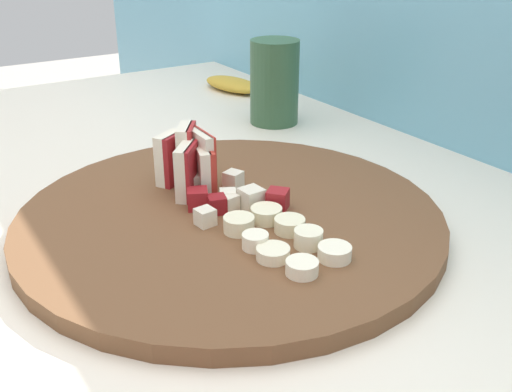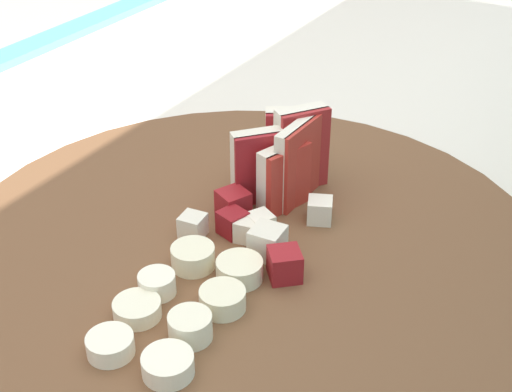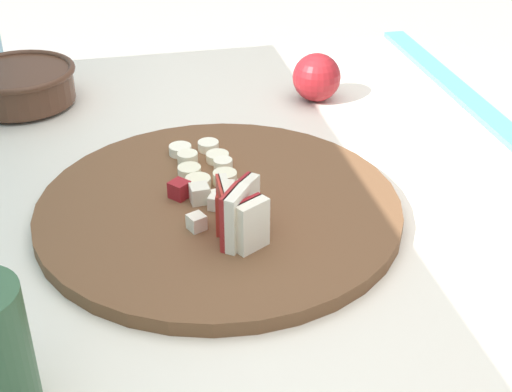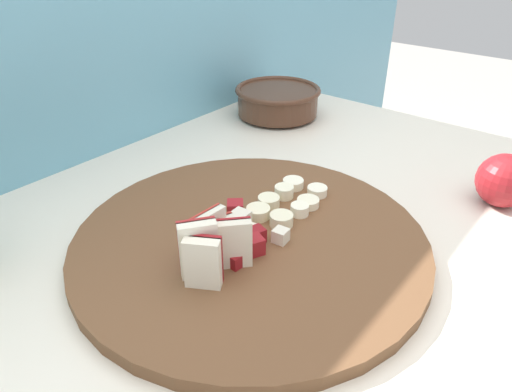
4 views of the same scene
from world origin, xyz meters
TOP-DOWN VIEW (x-y plane):
  - tile_backsplash at (0.00, 0.42)m, footprint 2.40×0.04m
  - cutting_board at (0.07, 0.05)m, footprint 0.42×0.42m
  - apple_wedge_fan at (-0.00, 0.04)m, footprint 0.08×0.05m
  - apple_dice_pile at (0.05, 0.05)m, footprint 0.10×0.10m
  - banana_slice_rows at (0.15, 0.05)m, footprint 0.12×0.07m
  - banana_peel at (-0.38, 0.31)m, footprint 0.13×0.08m
  - small_jar at (-0.19, 0.27)m, footprint 0.07×0.07m

SIDE VIEW (x-z plane):
  - tile_backsplash at x=0.00m, z-range 0.00..1.34m
  - cutting_board at x=0.07m, z-range 0.87..0.89m
  - banana_peel at x=-0.38m, z-range 0.87..0.90m
  - banana_slice_rows at x=0.15m, z-range 0.89..0.91m
  - apple_dice_pile at x=0.05m, z-range 0.89..0.91m
  - apple_wedge_fan at x=0.00m, z-range 0.89..0.95m
  - small_jar at x=-0.19m, z-range 0.87..1.00m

